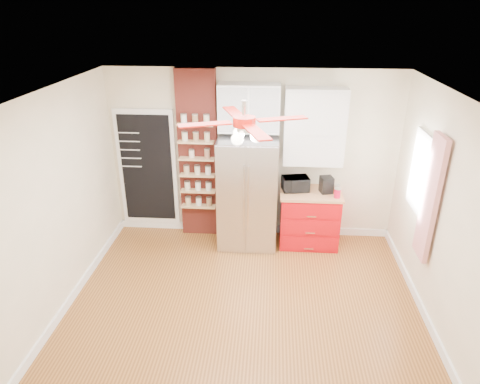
# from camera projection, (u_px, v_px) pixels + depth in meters

# --- Properties ---
(floor) EXTENTS (4.50, 4.50, 0.00)m
(floor) POSITION_uv_depth(u_px,v_px,m) (243.00, 307.00, 5.46)
(floor) COLOR #985F26
(floor) RESTS_ON ground
(ceiling) EXTENTS (4.50, 4.50, 0.00)m
(ceiling) POSITION_uv_depth(u_px,v_px,m) (244.00, 96.00, 4.36)
(ceiling) COLOR white
(ceiling) RESTS_ON wall_back
(wall_back) EXTENTS (4.50, 0.02, 2.70)m
(wall_back) POSITION_uv_depth(u_px,v_px,m) (253.00, 156.00, 6.73)
(wall_back) COLOR beige
(wall_back) RESTS_ON floor
(wall_front) EXTENTS (4.50, 0.02, 2.70)m
(wall_front) POSITION_uv_depth(u_px,v_px,m) (225.00, 339.00, 3.09)
(wall_front) COLOR beige
(wall_front) RESTS_ON floor
(wall_left) EXTENTS (0.02, 4.00, 2.70)m
(wall_left) POSITION_uv_depth(u_px,v_px,m) (55.00, 207.00, 5.07)
(wall_left) COLOR beige
(wall_left) RESTS_ON floor
(wall_right) EXTENTS (0.02, 4.00, 2.70)m
(wall_right) POSITION_uv_depth(u_px,v_px,m) (445.00, 220.00, 4.75)
(wall_right) COLOR beige
(wall_right) RESTS_ON floor
(chalkboard) EXTENTS (0.95, 0.05, 1.95)m
(chalkboard) POSITION_uv_depth(u_px,v_px,m) (147.00, 168.00, 6.92)
(chalkboard) COLOR white
(chalkboard) RESTS_ON wall_back
(brick_pillar) EXTENTS (0.60, 0.16, 2.70)m
(brick_pillar) POSITION_uv_depth(u_px,v_px,m) (198.00, 156.00, 6.72)
(brick_pillar) COLOR maroon
(brick_pillar) RESTS_ON floor
(fridge) EXTENTS (0.90, 0.70, 1.75)m
(fridge) POSITION_uv_depth(u_px,v_px,m) (248.00, 193.00, 6.59)
(fridge) COLOR #B8B8BD
(fridge) RESTS_ON floor
(upper_glass_cabinet) EXTENTS (0.90, 0.35, 0.70)m
(upper_glass_cabinet) POSITION_uv_depth(u_px,v_px,m) (249.00, 108.00, 6.25)
(upper_glass_cabinet) COLOR white
(upper_glass_cabinet) RESTS_ON wall_back
(red_cabinet) EXTENTS (0.94, 0.64, 0.90)m
(red_cabinet) POSITION_uv_depth(u_px,v_px,m) (309.00, 218.00, 6.74)
(red_cabinet) COLOR #BC080F
(red_cabinet) RESTS_ON floor
(upper_shelf_unit) EXTENTS (0.90, 0.30, 1.15)m
(upper_shelf_unit) POSITION_uv_depth(u_px,v_px,m) (315.00, 127.00, 6.31)
(upper_shelf_unit) COLOR white
(upper_shelf_unit) RESTS_ON wall_back
(window) EXTENTS (0.04, 0.75, 1.05)m
(window) POSITION_uv_depth(u_px,v_px,m) (422.00, 174.00, 5.49)
(window) COLOR white
(window) RESTS_ON wall_right
(curtain) EXTENTS (0.06, 0.40, 1.55)m
(curtain) POSITION_uv_depth(u_px,v_px,m) (430.00, 199.00, 5.04)
(curtain) COLOR red
(curtain) RESTS_ON wall_right
(ceiling_fan) EXTENTS (1.40, 1.40, 0.44)m
(ceiling_fan) POSITION_uv_depth(u_px,v_px,m) (244.00, 122.00, 4.47)
(ceiling_fan) COLOR silver
(ceiling_fan) RESTS_ON ceiling
(toaster_oven) EXTENTS (0.44, 0.34, 0.22)m
(toaster_oven) POSITION_uv_depth(u_px,v_px,m) (295.00, 184.00, 6.57)
(toaster_oven) COLOR black
(toaster_oven) RESTS_ON red_cabinet
(coffee_maker) EXTENTS (0.22, 0.22, 0.25)m
(coffee_maker) POSITION_uv_depth(u_px,v_px,m) (326.00, 185.00, 6.50)
(coffee_maker) COLOR black
(coffee_maker) RESTS_ON red_cabinet
(canister_left) EXTENTS (0.10, 0.10, 0.14)m
(canister_left) POSITION_uv_depth(u_px,v_px,m) (337.00, 193.00, 6.34)
(canister_left) COLOR red
(canister_left) RESTS_ON red_cabinet
(canister_right) EXTENTS (0.14, 0.14, 0.12)m
(canister_right) POSITION_uv_depth(u_px,v_px,m) (336.00, 190.00, 6.49)
(canister_right) COLOR #B9360A
(canister_right) RESTS_ON red_cabinet
(pantry_jar_oats) EXTENTS (0.11, 0.11, 0.12)m
(pantry_jar_oats) POSITION_uv_depth(u_px,v_px,m) (192.00, 154.00, 6.57)
(pantry_jar_oats) COLOR beige
(pantry_jar_oats) RESTS_ON brick_pillar
(pantry_jar_beans) EXTENTS (0.11, 0.11, 0.14)m
(pantry_jar_beans) POSITION_uv_depth(u_px,v_px,m) (207.00, 154.00, 6.54)
(pantry_jar_beans) COLOR #9B6C4F
(pantry_jar_beans) RESTS_ON brick_pillar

